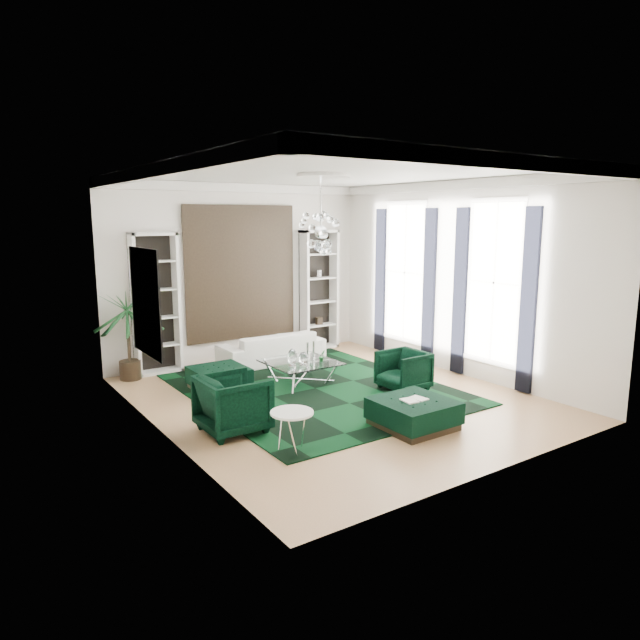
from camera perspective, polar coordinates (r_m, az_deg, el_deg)
floor at (r=9.99m, az=1.33°, el=-7.83°), size 6.00×7.00×0.02m
ceiling at (r=9.52m, az=1.43°, el=14.59°), size 6.00×7.00×0.02m
wall_back at (r=12.57m, az=-8.01°, el=4.72°), size 6.00×0.02×3.80m
wall_front at (r=7.05m, az=18.23°, el=0.04°), size 6.00×0.02×3.80m
wall_left at (r=8.20m, az=-15.98°, el=1.53°), size 0.02×7.00×3.80m
wall_right at (r=11.57m, az=13.61°, el=4.06°), size 0.02×7.00×3.80m
crown_molding at (r=9.52m, az=1.42°, el=13.93°), size 6.00×7.00×0.18m
ceiling_medallion at (r=9.76m, az=0.37°, el=14.25°), size 0.90×0.90×0.05m
tapestry at (r=12.53m, az=-7.91°, el=4.70°), size 2.50×0.06×2.80m
shelving_left at (r=11.72m, az=-16.09°, el=1.55°), size 0.90×0.38×2.80m
shelving_right at (r=13.43m, az=-0.10°, el=3.02°), size 0.90×0.38×2.80m
painting at (r=8.79m, az=-16.96°, el=1.71°), size 0.04×1.30×1.60m
window_near at (r=10.98m, az=17.02°, el=3.58°), size 0.03×1.10×2.90m
curtain_near_a at (r=10.51m, az=20.13°, el=1.76°), size 0.07×0.30×3.25m
curtain_near_b at (r=11.48m, az=13.82°, el=2.75°), size 0.07×0.30×3.25m
window_far at (r=12.61m, az=8.49°, el=4.72°), size 0.03×1.10×2.90m
curtain_far_a at (r=12.05m, az=10.86°, el=3.21°), size 0.07×0.30×3.25m
curtain_far_b at (r=13.19m, az=6.05°, el=3.92°), size 0.07×0.30×3.25m
rug at (r=10.45m, az=-0.47°, el=-6.89°), size 4.20×5.00×0.02m
sofa at (r=12.28m, az=-4.85°, el=-2.78°), size 2.26×0.88×0.66m
armchair_left at (r=8.44m, az=-8.68°, el=-8.27°), size 0.93×0.90×0.85m
armchair_right at (r=10.44m, az=8.32°, el=-5.02°), size 0.79×0.77×0.72m
coffee_table at (r=10.76m, az=-1.94°, el=-5.26°), size 1.23×1.23×0.42m
ottoman_side at (r=10.52m, az=-10.06°, el=-5.81°), size 0.93×0.93×0.42m
ottoman_front at (r=8.68m, az=9.34°, el=-9.24°), size 1.06×1.06×0.42m
book at (r=8.61m, az=9.38°, el=-7.83°), size 0.38×0.26×0.03m
side_table at (r=7.70m, az=-2.80°, el=-11.17°), size 0.58×0.58×0.55m
palm at (r=11.44m, az=-18.69°, el=-0.30°), size 1.38×1.38×2.21m
chandelier at (r=9.35m, az=0.06°, el=8.79°), size 0.84×0.84×0.76m
table_plant at (r=10.64m, az=0.19°, el=-3.63°), size 0.13×0.10×0.23m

